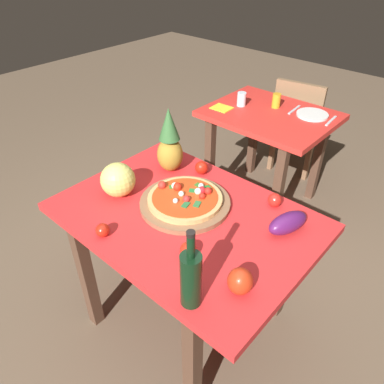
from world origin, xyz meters
name	(u,v)px	position (x,y,z in m)	size (l,w,h in m)	color
ground_plane	(187,315)	(0.00, 0.00, 0.00)	(10.00, 10.00, 0.00)	brown
display_table	(186,230)	(0.00, 0.00, 0.66)	(1.17, 0.84, 0.76)	brown
background_table	(268,130)	(-0.32, 1.24, 0.63)	(0.88, 0.70, 0.76)	brown
dining_chair	(299,121)	(-0.36, 1.82, 0.48)	(0.46, 0.46, 0.85)	#875E40
pizza_board	(185,203)	(-0.05, 0.05, 0.78)	(0.43, 0.43, 0.03)	#875E40
pizza	(185,198)	(-0.05, 0.05, 0.80)	(0.35, 0.35, 0.06)	#DFA764
wine_bottle	(191,278)	(0.34, -0.35, 0.89)	(0.08, 0.08, 0.33)	black
pineapple_left	(170,144)	(-0.32, 0.23, 0.92)	(0.14, 0.14, 0.36)	#AD832C
melon	(118,180)	(-0.35, -0.10, 0.85)	(0.17, 0.17, 0.17)	#E0DB6B
bell_pepper	(240,281)	(0.44, -0.19, 0.81)	(0.10, 0.10, 0.10)	red
eggplant	(288,223)	(0.41, 0.21, 0.81)	(0.20, 0.09, 0.09)	#521A58
tomato_beside_pepper	(275,200)	(0.27, 0.33, 0.80)	(0.07, 0.07, 0.07)	red
tomato_near_board	(202,168)	(-0.17, 0.31, 0.80)	(0.07, 0.07, 0.07)	red
tomato_at_corner	(103,230)	(-0.17, -0.35, 0.79)	(0.06, 0.06, 0.06)	red
tomato_by_bottle	(188,250)	(0.19, -0.19, 0.80)	(0.07, 0.07, 0.07)	red
drinking_glass_juice	(276,101)	(-0.34, 1.35, 0.81)	(0.06, 0.06, 0.10)	gold
drinking_glass_water	(242,99)	(-0.55, 1.21, 0.81)	(0.07, 0.07, 0.10)	silver
dinner_plate	(312,115)	(-0.07, 1.39, 0.77)	(0.22, 0.22, 0.02)	white
fork_utensil	(294,110)	(-0.21, 1.39, 0.77)	(0.02, 0.18, 0.01)	silver
knife_utensil	(331,121)	(0.07, 1.39, 0.77)	(0.02, 0.18, 0.01)	silver
napkin_folded	(222,108)	(-0.63, 1.07, 0.77)	(0.14, 0.12, 0.01)	yellow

